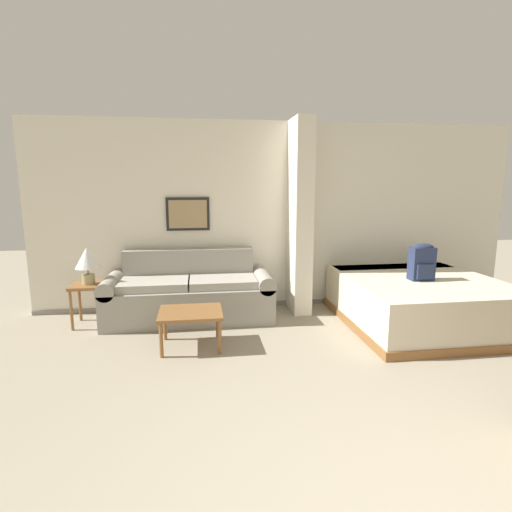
{
  "coord_description": "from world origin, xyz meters",
  "views": [
    {
      "loc": [
        -1.17,
        -1.25,
        1.75
      ],
      "look_at": [
        -0.62,
        2.58,
        1.05
      ],
      "focal_mm": 28.0,
      "sensor_mm": 36.0,
      "label": 1
    }
  ],
  "objects_px": {
    "couch": "(190,294)",
    "table_lamp": "(87,260)",
    "bed": "(419,301)",
    "coffee_table": "(191,315)",
    "backpack": "(422,261)"
  },
  "relations": [
    {
      "from": "coffee_table",
      "to": "bed",
      "type": "xyz_separation_m",
      "value": [
        2.84,
        0.34,
        -0.05
      ]
    },
    {
      "from": "couch",
      "to": "bed",
      "type": "distance_m",
      "value": 2.94
    },
    {
      "from": "table_lamp",
      "to": "backpack",
      "type": "relative_size",
      "value": 1.01
    },
    {
      "from": "bed",
      "to": "coffee_table",
      "type": "bearing_deg",
      "value": -173.25
    },
    {
      "from": "backpack",
      "to": "couch",
      "type": "bearing_deg",
      "value": 166.12
    },
    {
      "from": "table_lamp",
      "to": "bed",
      "type": "height_order",
      "value": "table_lamp"
    },
    {
      "from": "bed",
      "to": "couch",
      "type": "bearing_deg",
      "value": 167.91
    },
    {
      "from": "coffee_table",
      "to": "table_lamp",
      "type": "bearing_deg",
      "value": 144.99
    },
    {
      "from": "bed",
      "to": "backpack",
      "type": "distance_m",
      "value": 0.53
    },
    {
      "from": "coffee_table",
      "to": "table_lamp",
      "type": "relative_size",
      "value": 1.47
    },
    {
      "from": "coffee_table",
      "to": "backpack",
      "type": "height_order",
      "value": "backpack"
    },
    {
      "from": "coffee_table",
      "to": "table_lamp",
      "type": "height_order",
      "value": "table_lamp"
    },
    {
      "from": "couch",
      "to": "table_lamp",
      "type": "height_order",
      "value": "table_lamp"
    },
    {
      "from": "coffee_table",
      "to": "backpack",
      "type": "relative_size",
      "value": 1.49
    },
    {
      "from": "couch",
      "to": "backpack",
      "type": "xyz_separation_m",
      "value": [
        2.82,
        -0.7,
        0.49
      ]
    }
  ]
}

